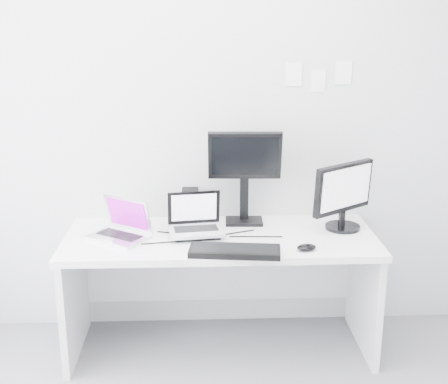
{
  "coord_description": "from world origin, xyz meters",
  "views": [
    {
      "loc": [
        -0.11,
        -1.94,
        1.93
      ],
      "look_at": [
        0.02,
        1.23,
        1.0
      ],
      "focal_mm": 47.1,
      "sensor_mm": 36.0,
      "label": 1
    }
  ],
  "objects": [
    {
      "name": "wall_note_2",
      "position": [
        0.75,
        1.59,
        1.63
      ],
      "size": [
        0.1,
        0.0,
        0.14
      ],
      "primitive_type": "cube",
      "color": "white",
      "rests_on": "back_wall"
    },
    {
      "name": "dell_laptop",
      "position": [
        -0.14,
        1.24,
        0.86
      ],
      "size": [
        0.33,
        0.28,
        0.26
      ],
      "primitive_type": "cube",
      "rotation": [
        0.0,
        0.0,
        0.13
      ],
      "color": "silver",
      "rests_on": "desk"
    },
    {
      "name": "desk",
      "position": [
        0.0,
        1.25,
        0.36
      ],
      "size": [
        1.8,
        0.7,
        0.73
      ],
      "primitive_type": "cube",
      "color": "white",
      "rests_on": "ground"
    },
    {
      "name": "speaker",
      "position": [
        -0.18,
        1.54,
        0.83
      ],
      "size": [
        0.11,
        0.11,
        0.2
      ],
      "primitive_type": "cube",
      "rotation": [
        0.0,
        0.0,
        0.15
      ],
      "color": "black",
      "rests_on": "desk"
    },
    {
      "name": "back_wall",
      "position": [
        0.0,
        1.6,
        1.35
      ],
      "size": [
        3.6,
        0.0,
        3.6
      ],
      "primitive_type": "plane",
      "rotation": [
        1.57,
        0.0,
        0.0
      ],
      "color": "silver",
      "rests_on": "ground"
    },
    {
      "name": "wall_note_1",
      "position": [
        0.6,
        1.59,
        1.58
      ],
      "size": [
        0.09,
        0.0,
        0.13
      ],
      "primitive_type": "cube",
      "color": "white",
      "rests_on": "back_wall"
    },
    {
      "name": "samsung_monitor",
      "position": [
        0.74,
        1.34,
        0.94
      ],
      "size": [
        0.49,
        0.43,
        0.41
      ],
      "primitive_type": "cube",
      "rotation": [
        0.0,
        0.0,
        0.62
      ],
      "color": "black",
      "rests_on": "desk"
    },
    {
      "name": "keyboard",
      "position": [
        0.07,
        0.97,
        0.75
      ],
      "size": [
        0.5,
        0.23,
        0.03
      ],
      "primitive_type": "cube",
      "rotation": [
        0.0,
        0.0,
        -0.11
      ],
      "color": "black",
      "rests_on": "desk"
    },
    {
      "name": "macbook",
      "position": [
        -0.59,
        1.22,
        0.85
      ],
      "size": [
        0.4,
        0.38,
        0.24
      ],
      "primitive_type": "cube",
      "rotation": [
        0.0,
        0.0,
        -0.59
      ],
      "color": "silver",
      "rests_on": "desk"
    },
    {
      "name": "mouse",
      "position": [
        0.46,
        1.0,
        0.75
      ],
      "size": [
        0.12,
        0.09,
        0.04
      ],
      "primitive_type": "ellipsoid",
      "rotation": [
        0.0,
        0.0,
        0.24
      ],
      "color": "black",
      "rests_on": "desk"
    },
    {
      "name": "rear_monitor",
      "position": [
        0.15,
        1.47,
        1.03
      ],
      "size": [
        0.44,
        0.17,
        0.59
      ],
      "primitive_type": "cube",
      "rotation": [
        0.0,
        0.0,
        -0.04
      ],
      "color": "black",
      "rests_on": "desk"
    },
    {
      "name": "wall_note_0",
      "position": [
        0.45,
        1.59,
        1.62
      ],
      "size": [
        0.1,
        0.0,
        0.14
      ],
      "primitive_type": "cube",
      "color": "white",
      "rests_on": "back_wall"
    }
  ]
}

